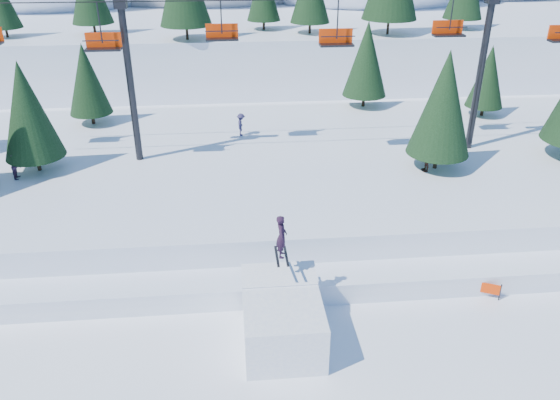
{
  "coord_description": "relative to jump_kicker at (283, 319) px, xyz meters",
  "views": [
    {
      "loc": [
        -3.02,
        -15.4,
        16.12
      ],
      "look_at": [
        -1.0,
        6.0,
        5.2
      ],
      "focal_mm": 35.0,
      "sensor_mm": 36.0,
      "label": 1
    }
  ],
  "objects": [
    {
      "name": "ground",
      "position": [
        1.21,
        -2.72,
        -1.24
      ],
      "size": [
        160.0,
        160.0,
        0.0
      ],
      "primitive_type": "plane",
      "color": "white",
      "rests_on": "ground"
    },
    {
      "name": "mid_shelf",
      "position": [
        1.21,
        15.28,
        0.01
      ],
      "size": [
        70.0,
        22.0,
        2.5
      ],
      "primitive_type": "cube",
      "color": "white",
      "rests_on": "ground"
    },
    {
      "name": "berm",
      "position": [
        1.21,
        5.28,
        -0.69
      ],
      "size": [
        70.0,
        6.0,
        1.1
      ],
      "primitive_type": "cube",
      "color": "white",
      "rests_on": "ground"
    },
    {
      "name": "jump_kicker",
      "position": [
        0.0,
        0.0,
        0.0
      ],
      "size": [
        3.27,
        4.46,
        5.37
      ],
      "color": "white",
      "rests_on": "ground"
    },
    {
      "name": "chairlift",
      "position": [
        2.69,
        15.32,
        8.08
      ],
      "size": [
        46.0,
        3.21,
        10.28
      ],
      "color": "black",
      "rests_on": "mid_shelf"
    },
    {
      "name": "conifer_stand",
      "position": [
        3.33,
        15.91,
        5.6
      ],
      "size": [
        60.41,
        18.03,
        8.87
      ],
      "color": "black",
      "rests_on": "mid_shelf"
    },
    {
      "name": "distant_skiers",
      "position": [
        1.79,
        15.39,
        2.09
      ],
      "size": [
        28.84,
        8.49,
        1.83
      ],
      "color": "#2C2849",
      "rests_on": "mid_shelf"
    },
    {
      "name": "banner_near",
      "position": [
        9.33,
        2.51,
        -0.7
      ],
      "size": [
        2.61,
        1.22,
        0.9
      ],
      "color": "black",
      "rests_on": "ground"
    },
    {
      "name": "banner_far",
      "position": [
        11.14,
        2.55,
        -0.7
      ],
      "size": [
        2.84,
        0.37,
        0.9
      ],
      "color": "black",
      "rests_on": "ground"
    }
  ]
}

